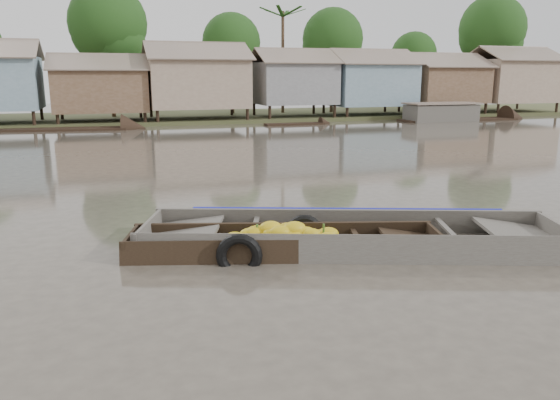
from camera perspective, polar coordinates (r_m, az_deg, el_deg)
name	(u,v)px	position (r m, az deg, el deg)	size (l,w,h in m)	color
ground	(330,258)	(9.84, 5.27, -6.05)	(120.00, 120.00, 0.00)	#494138
riverbank	(198,77)	(40.97, -8.52, 12.63)	(120.00, 12.47, 10.22)	#384723
banana_boat	(280,244)	(10.06, 0.00, -4.57)	(5.89, 2.89, 0.83)	black
viewer_boat	(352,243)	(10.52, 7.50, -4.45)	(8.11, 4.53, 0.63)	#49433E
distant_boats	(367,121)	(36.92, 9.13, 8.14)	(47.40, 16.21, 1.38)	black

